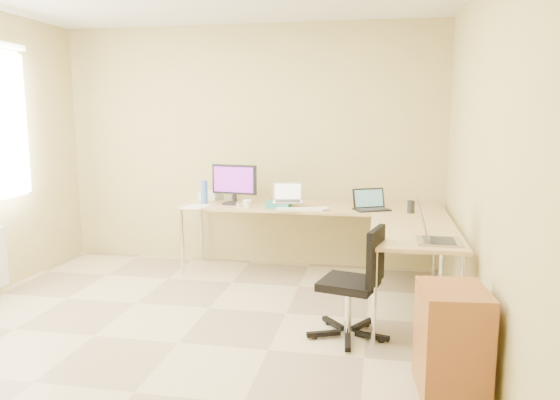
% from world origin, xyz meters
% --- Properties ---
extents(floor, '(4.50, 4.50, 0.00)m').
position_xyz_m(floor, '(0.00, 0.00, 0.00)').
color(floor, '#C9B78F').
rests_on(floor, ground).
extents(wall_back, '(4.50, 0.00, 4.50)m').
position_xyz_m(wall_back, '(0.00, 2.25, 1.30)').
color(wall_back, tan).
rests_on(wall_back, ground).
extents(wall_right, '(0.00, 4.50, 4.50)m').
position_xyz_m(wall_right, '(2.10, 0.00, 1.30)').
color(wall_right, tan).
rests_on(wall_right, ground).
extents(desk_main, '(2.65, 0.70, 0.73)m').
position_xyz_m(desk_main, '(0.72, 1.85, 0.36)').
color(desk_main, tan).
rests_on(desk_main, ground).
extents(desk_return, '(0.70, 1.30, 0.73)m').
position_xyz_m(desk_return, '(1.70, 0.85, 0.36)').
color(desk_return, tan).
rests_on(desk_return, ground).
extents(monitor, '(0.50, 0.23, 0.41)m').
position_xyz_m(monitor, '(-0.05, 1.77, 0.94)').
color(monitor, black).
rests_on(monitor, desk_main).
extents(book_stack, '(0.24, 0.32, 0.05)m').
position_xyz_m(book_stack, '(0.42, 1.73, 0.76)').
color(book_stack, teal).
rests_on(book_stack, desk_main).
extents(laptop_center, '(0.33, 0.27, 0.19)m').
position_xyz_m(laptop_center, '(0.52, 1.68, 0.88)').
color(laptop_center, silver).
rests_on(laptop_center, desk_main).
extents(laptop_black, '(0.40, 0.36, 0.21)m').
position_xyz_m(laptop_black, '(1.35, 1.69, 0.83)').
color(laptop_black, black).
rests_on(laptop_black, desk_main).
extents(keyboard, '(0.46, 0.21, 0.02)m').
position_xyz_m(keyboard, '(0.66, 1.55, 0.74)').
color(keyboard, white).
rests_on(keyboard, desk_main).
extents(mouse, '(0.12, 0.10, 0.04)m').
position_xyz_m(mouse, '(0.90, 1.60, 0.75)').
color(mouse, white).
rests_on(mouse, desk_main).
extents(mug, '(0.12, 0.12, 0.09)m').
position_xyz_m(mug, '(0.14, 1.55, 0.77)').
color(mug, white).
rests_on(mug, desk_main).
extents(cd_stack, '(0.16, 0.16, 0.03)m').
position_xyz_m(cd_stack, '(0.04, 1.70, 0.75)').
color(cd_stack, silver).
rests_on(cd_stack, desk_main).
extents(water_bottle, '(0.08, 0.08, 0.24)m').
position_xyz_m(water_bottle, '(-0.37, 1.76, 0.85)').
color(water_bottle, '#406FB5').
rests_on(water_bottle, desk_main).
extents(papers, '(0.25, 0.33, 0.01)m').
position_xyz_m(papers, '(-0.40, 1.55, 0.73)').
color(papers, white).
rests_on(papers, desk_main).
extents(white_box, '(0.27, 0.23, 0.08)m').
position_xyz_m(white_box, '(-0.40, 2.05, 0.77)').
color(white_box, silver).
rests_on(white_box, desk_main).
extents(desk_fan, '(0.28, 0.28, 0.28)m').
position_xyz_m(desk_fan, '(-0.19, 2.05, 0.87)').
color(desk_fan, white).
rests_on(desk_fan, desk_main).
extents(black_cup, '(0.08, 0.08, 0.12)m').
position_xyz_m(black_cup, '(1.71, 1.61, 0.79)').
color(black_cup, '#242424').
rests_on(black_cup, desk_main).
extents(laptop_return, '(0.37, 0.29, 0.25)m').
position_xyz_m(laptop_return, '(1.85, 0.44, 0.85)').
color(laptop_return, '#A3A3A6').
rests_on(laptop_return, desk_return).
extents(office_chair, '(0.62, 0.62, 0.86)m').
position_xyz_m(office_chair, '(1.21, 0.35, 0.50)').
color(office_chair, black).
rests_on(office_chair, ground).
extents(cabinet, '(0.41, 0.49, 0.63)m').
position_xyz_m(cabinet, '(1.85, -0.44, 0.36)').
color(cabinet, olive).
rests_on(cabinet, ground).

